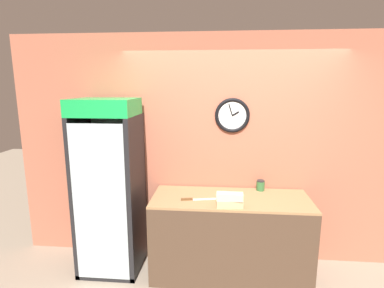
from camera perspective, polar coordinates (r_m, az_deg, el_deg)
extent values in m
cube|color=#B7664C|center=(3.58, 7.33, -1.28)|extent=(5.20, 0.06, 2.70)
torus|color=black|center=(3.47, 7.68, 5.40)|extent=(0.40, 0.04, 0.40)
cylinder|color=white|center=(3.47, 7.68, 5.40)|extent=(0.33, 0.01, 0.33)
cube|color=black|center=(3.46, 8.30, 5.74)|extent=(0.08, 0.01, 0.06)
cube|color=black|center=(3.46, 7.36, 6.48)|extent=(0.05, 0.01, 0.14)
cube|color=#4C3828|center=(3.54, 7.18, -17.18)|extent=(1.72, 0.67, 0.89)
cube|color=#9E754C|center=(3.35, 7.37, -10.30)|extent=(1.72, 0.67, 0.02)
cube|color=black|center=(3.84, -13.75, -7.67)|extent=(0.67, 0.04, 1.80)
cube|color=black|center=(3.69, -19.83, -8.78)|extent=(0.05, 0.63, 1.80)
cube|color=black|center=(3.48, -10.42, -9.50)|extent=(0.05, 0.63, 1.80)
cube|color=black|center=(3.96, -14.57, -21.10)|extent=(0.67, 0.63, 0.05)
cube|color=white|center=(3.81, -13.89, -7.81)|extent=(0.57, 0.02, 1.70)
cube|color=silver|center=(3.30, -17.20, -11.03)|extent=(0.57, 0.01, 1.70)
cube|color=green|center=(3.34, -16.33, 6.78)|extent=(0.67, 0.56, 0.18)
cube|color=silver|center=(3.75, -14.98, -16.09)|extent=(0.55, 0.51, 0.01)
cube|color=silver|center=(3.62, -15.25, -11.53)|extent=(0.55, 0.51, 0.01)
cube|color=silver|center=(3.50, -15.52, -6.64)|extent=(0.55, 0.51, 0.01)
cube|color=silver|center=(3.42, -15.81, -1.47)|extent=(0.55, 0.51, 0.01)
cylinder|color=#72337F|center=(3.27, -15.86, -6.23)|extent=(0.07, 0.07, 0.17)
cylinder|color=#72337F|center=(3.24, -15.98, -4.13)|extent=(0.03, 0.03, 0.07)
cylinder|color=gold|center=(3.38, -15.65, -11.74)|extent=(0.06, 0.06, 0.15)
cylinder|color=gold|center=(3.34, -15.75, -10.09)|extent=(0.02, 0.02, 0.06)
cylinder|color=#B2231E|center=(3.16, -14.32, -1.17)|extent=(0.07, 0.07, 0.12)
cylinder|color=#B2231E|center=(3.14, -14.40, 0.41)|extent=(0.03, 0.03, 0.05)
cylinder|color=gold|center=(3.27, -19.77, -0.71)|extent=(0.06, 0.06, 0.16)
cylinder|color=gold|center=(3.25, -19.91, 1.32)|extent=(0.02, 0.02, 0.07)
cylinder|color=#B2231E|center=(3.52, -15.44, -16.39)|extent=(0.06, 0.06, 0.17)
cylinder|color=#B2231E|center=(3.46, -15.55, -14.60)|extent=(0.03, 0.03, 0.07)
cylinder|color=#5B2D19|center=(3.20, -16.66, -0.85)|extent=(0.07, 0.07, 0.15)
cylinder|color=#5B2D19|center=(3.18, -16.77, 1.07)|extent=(0.03, 0.03, 0.07)
cylinder|color=orange|center=(3.24, -18.35, -1.01)|extent=(0.07, 0.07, 0.13)
cylinder|color=orange|center=(3.23, -18.45, 0.60)|extent=(0.03, 0.03, 0.06)
cylinder|color=#2D6B38|center=(3.24, -14.28, -6.62)|extent=(0.06, 0.06, 0.14)
cylinder|color=#2D6B38|center=(3.21, -14.37, -4.89)|extent=(0.03, 0.03, 0.06)
cylinder|color=#72337F|center=(3.33, -18.83, -6.02)|extent=(0.06, 0.06, 0.18)
cylinder|color=#72337F|center=(3.30, -18.97, -3.86)|extent=(0.02, 0.02, 0.08)
cylinder|color=#B2231E|center=(3.44, -17.56, -11.56)|extent=(0.08, 0.08, 0.13)
cylinder|color=#B2231E|center=(3.40, -17.65, -10.06)|extent=(0.03, 0.03, 0.06)
cube|color=tan|center=(3.09, 7.17, -11.20)|extent=(0.27, 0.12, 0.07)
cube|color=beige|center=(3.06, 7.20, -9.91)|extent=(0.27, 0.10, 0.07)
cube|color=beige|center=(3.25, 6.74, -10.04)|extent=(0.24, 0.12, 0.08)
cube|color=silver|center=(3.27, 2.39, -10.46)|extent=(0.26, 0.10, 0.00)
cube|color=brown|center=(3.25, -0.99, -10.47)|extent=(0.13, 0.05, 0.02)
cylinder|color=#336B38|center=(3.60, 12.91, -7.78)|extent=(0.10, 0.10, 0.11)
cylinder|color=#262628|center=(3.58, 12.96, -6.85)|extent=(0.09, 0.09, 0.01)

